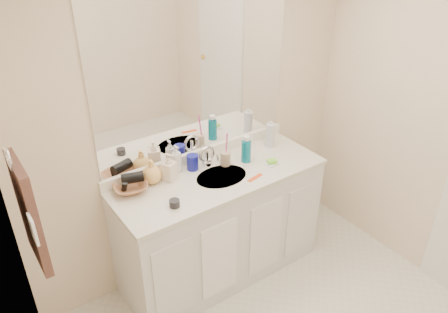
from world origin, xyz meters
TOP-DOWN VIEW (x-y plane):
  - wall_back at (0.00, 1.30)m, footprint 2.60×0.02m
  - vanity_cabinet at (0.00, 1.02)m, footprint 1.50×0.55m
  - countertop at (0.00, 1.02)m, footprint 1.52×0.57m
  - backsplash at (0.00, 1.29)m, footprint 1.52×0.03m
  - sink_basin at (0.00, 1.00)m, footprint 0.37×0.37m
  - faucet at (0.00, 1.18)m, footprint 0.02×0.02m
  - mirror at (0.00, 1.29)m, footprint 1.48×0.01m
  - blue_mug at (-0.11, 1.20)m, footprint 0.09×0.09m
  - tan_cup at (0.11, 1.12)m, footprint 0.08×0.08m
  - toothbrush at (0.12, 1.12)m, footprint 0.02×0.04m
  - mouthwash_bottle at (0.26, 1.07)m, footprint 0.09×0.09m
  - clear_pump_bottle at (0.56, 1.15)m, footprint 0.08×0.08m
  - soap_dish at (0.39, 0.93)m, footprint 0.10×0.08m
  - green_soap at (0.39, 0.93)m, footprint 0.08×0.07m
  - orange_comb at (0.17, 0.85)m, footprint 0.13×0.05m
  - dark_jar at (-0.44, 0.89)m, footprint 0.07×0.07m
  - soap_bottle_white at (-0.21, 1.24)m, footprint 0.08×0.08m
  - soap_bottle_cream at (-0.31, 1.18)m, footprint 0.12×0.12m
  - soap_bottle_yellow at (-0.42, 1.21)m, footprint 0.16×0.16m
  - wicker_basket at (-0.58, 1.20)m, footprint 0.27×0.27m
  - hair_dryer at (-0.56, 1.20)m, footprint 0.16×0.11m
  - towel_ring at (-1.27, 0.77)m, footprint 0.01×0.11m
  - hand_towel at (-1.25, 0.77)m, footprint 0.04×0.32m
  - switch_plate at (-1.27, 0.57)m, footprint 0.01×0.08m

SIDE VIEW (x-z plane):
  - vanity_cabinet at x=0.00m, z-range 0.00..0.85m
  - countertop at x=0.00m, z-range 0.85..0.88m
  - sink_basin at x=0.00m, z-range 0.86..0.88m
  - orange_comb at x=0.17m, z-range 0.88..0.89m
  - soap_dish at x=0.39m, z-range 0.88..0.89m
  - dark_jar at x=-0.44m, z-range 0.88..0.93m
  - green_soap at x=0.39m, z-range 0.89..0.92m
  - wicker_basket at x=-0.58m, z-range 0.88..0.93m
  - backsplash at x=0.00m, z-range 0.88..0.96m
  - tan_cup at x=0.11m, z-range 0.88..0.98m
  - faucet at x=0.00m, z-range 0.88..0.99m
  - blue_mug at x=-0.11m, z-range 0.88..0.99m
  - mouthwash_bottle at x=0.26m, z-range 0.88..1.04m
  - soap_bottle_yellow at x=-0.42m, z-range 0.88..1.05m
  - hair_dryer at x=-0.56m, z-range 0.93..1.01m
  - clear_pump_bottle at x=0.56m, z-range 0.88..1.07m
  - soap_bottle_cream at x=-0.31m, z-range 0.88..1.07m
  - soap_bottle_white at x=-0.21m, z-range 0.88..1.08m
  - toothbrush at x=0.12m, z-range 0.93..1.13m
  - wall_back at x=0.00m, z-range 0.00..2.40m
  - hand_towel at x=-1.25m, z-range 0.98..1.52m
  - switch_plate at x=-1.27m, z-range 1.24..1.36m
  - towel_ring at x=-1.27m, z-range 1.49..1.61m
  - mirror at x=0.00m, z-range 0.96..2.16m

